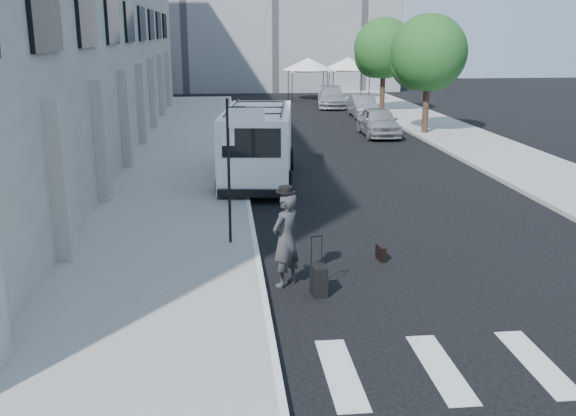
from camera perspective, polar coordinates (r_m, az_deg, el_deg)
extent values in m
plane|color=black|center=(13.16, 6.63, -7.68)|extent=(120.00, 120.00, 0.00)
cube|color=gray|center=(28.30, -8.93, 4.92)|extent=(4.50, 48.00, 0.15)
cube|color=gray|center=(34.27, 14.26, 6.45)|extent=(4.00, 56.00, 0.15)
cube|color=gray|center=(31.07, -23.24, 15.82)|extent=(10.00, 44.00, 12.00)
cylinder|color=black|center=(15.35, -5.28, 3.17)|extent=(0.07, 0.07, 3.50)
cube|color=white|center=(15.21, -5.36, 6.32)|extent=(0.30, 0.03, 0.42)
cube|color=white|center=(15.14, -3.69, 8.03)|extent=(0.85, 0.06, 0.45)
cylinder|color=black|center=(33.65, 12.14, 8.70)|extent=(0.32, 0.32, 2.80)
sphere|color=#1E4014|center=(33.45, 12.41, 13.35)|extent=(3.80, 3.80, 3.80)
sphere|color=#1E4014|center=(33.93, 11.38, 12.46)|extent=(2.66, 2.66, 2.66)
cylinder|color=black|center=(42.25, 8.39, 10.18)|extent=(0.32, 0.32, 2.80)
sphere|color=#1E4014|center=(42.10, 8.53, 13.88)|extent=(3.80, 3.80, 3.80)
sphere|color=#1E4014|center=(42.60, 7.77, 13.16)|extent=(2.66, 2.66, 2.66)
cylinder|color=black|center=(48.86, 0.36, 10.68)|extent=(0.06, 0.06, 2.20)
cylinder|color=black|center=(49.24, 3.66, 10.68)|extent=(0.06, 0.06, 2.20)
cylinder|color=black|center=(51.63, 0.02, 10.93)|extent=(0.06, 0.06, 2.20)
cylinder|color=black|center=(52.00, 3.15, 10.94)|extent=(0.06, 0.06, 2.20)
cube|color=white|center=(50.34, 1.81, 12.12)|extent=(3.00, 3.00, 0.12)
cone|color=white|center=(50.31, 1.81, 12.69)|extent=(4.00, 4.00, 0.90)
cylinder|color=black|center=(49.80, 4.03, 10.73)|extent=(0.06, 0.06, 2.20)
cylinder|color=black|center=(50.36, 7.22, 10.70)|extent=(0.06, 0.06, 2.20)
cylinder|color=black|center=(52.56, 3.50, 10.98)|extent=(0.06, 0.06, 2.20)
cylinder|color=black|center=(53.08, 6.54, 10.96)|extent=(0.06, 0.06, 2.20)
cube|color=white|center=(51.35, 5.35, 12.13)|extent=(3.00, 3.00, 0.12)
cone|color=white|center=(51.33, 5.37, 12.69)|extent=(4.00, 4.00, 0.90)
imported|color=#323234|center=(13.20, -0.21, -2.82)|extent=(0.86, 0.86, 2.01)
cube|color=black|center=(15.10, 8.25, -3.95)|extent=(0.16, 0.45, 0.34)
cube|color=black|center=(12.97, 2.75, -6.45)|extent=(0.32, 0.46, 0.63)
cylinder|color=black|center=(12.91, 2.09, -3.77)|extent=(0.02, 0.02, 0.59)
cylinder|color=black|center=(12.97, 3.01, -3.70)|extent=(0.02, 0.02, 0.59)
cube|color=black|center=(12.84, 2.57, -2.51)|extent=(0.24, 0.06, 0.03)
cube|color=white|center=(22.47, -2.70, 5.75)|extent=(2.94, 6.25, 2.34)
cube|color=white|center=(25.80, -2.23, 5.81)|extent=(2.23, 1.25, 1.23)
cube|color=black|center=(19.44, -3.27, 5.80)|extent=(1.78, 0.30, 0.89)
cylinder|color=black|center=(24.81, -4.82, 4.41)|extent=(0.41, 0.88, 0.85)
cylinder|color=black|center=(24.68, 0.10, 4.41)|extent=(0.41, 0.88, 0.85)
cylinder|color=black|center=(20.79, -5.93, 2.23)|extent=(0.41, 0.88, 0.85)
cylinder|color=black|center=(20.65, -0.08, 2.22)|extent=(0.41, 0.88, 0.85)
imported|color=#979A9E|center=(33.08, 8.05, 7.61)|extent=(1.84, 4.31, 1.45)
imported|color=slate|center=(40.38, 6.68, 8.95)|extent=(1.56, 4.07, 1.32)
imported|color=#9C9EA3|center=(45.60, 3.92, 9.79)|extent=(2.55, 5.00, 1.39)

